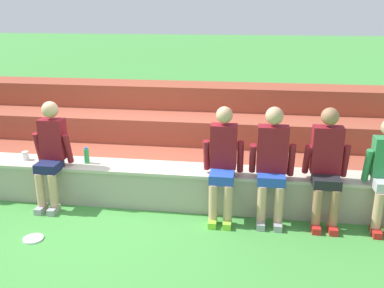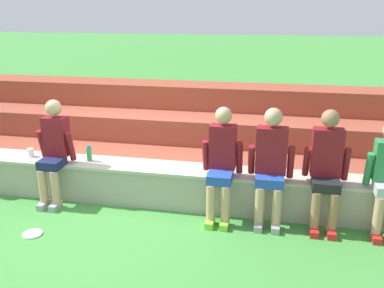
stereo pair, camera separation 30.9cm
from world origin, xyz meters
name	(u,v)px [view 1 (the left image)]	position (x,y,z in m)	size (l,w,h in m)	color
ground_plane	(113,208)	(0.00, 0.00, 0.00)	(80.00, 80.00, 0.00)	#428E3D
stone_seating_wall	(118,182)	(0.00, 0.24, 0.28)	(7.57, 0.52, 0.54)	#A8A08E
brick_bleachers	(150,131)	(0.00, 2.11, 0.49)	(8.56, 2.29, 1.25)	#9D4632
person_left_of_center	(51,151)	(-0.82, 0.01, 0.76)	(0.50, 0.57, 1.42)	tan
person_center	(223,161)	(1.46, 0.00, 0.76)	(0.51, 0.60, 1.43)	tan
person_right_of_center	(272,161)	(2.07, -0.02, 0.79)	(0.55, 0.51, 1.45)	tan
person_far_right	(327,163)	(2.72, 0.02, 0.78)	(0.54, 0.56, 1.45)	#996B4C
water_bottle_near_right	(87,156)	(-0.43, 0.25, 0.64)	(0.07, 0.07, 0.22)	green
plastic_cup_middle	(25,156)	(-1.33, 0.25, 0.60)	(0.09, 0.09, 0.12)	white
frisbee	(33,239)	(-0.67, -0.92, 0.01)	(0.23, 0.23, 0.02)	white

